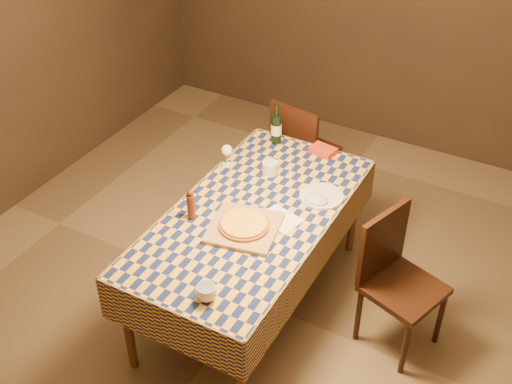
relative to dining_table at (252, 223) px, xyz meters
The scene contains 16 objects.
room 0.66m from the dining_table, ahead, with size 5.00×5.10×2.70m.
dining_table is the anchor object (origin of this frame).
cutting_board 0.19m from the dining_table, 77.80° to the right, with size 0.40×0.40×0.03m, color #9F7B4A.
pizza 0.20m from the dining_table, 77.80° to the right, with size 0.32×0.32×0.03m.
pepper_mill 0.41m from the dining_table, 144.09° to the right, with size 0.05×0.05×0.21m.
bowl 0.23m from the dining_table, 69.87° to the right, with size 0.16×0.16×0.05m, color #563D48.
wine_glass 0.59m from the dining_table, 136.61° to the left, with size 0.09×0.09×0.16m.
wine_bottle 0.87m from the dining_table, 107.31° to the left, with size 0.09×0.09×0.31m.
deli_tub 0.47m from the dining_table, 103.63° to the left, with size 0.10×0.10×0.09m, color silver.
takeout_container 0.85m from the dining_table, 82.86° to the left, with size 0.17×0.12×0.04m, color #B63218.
white_plate 0.48m from the dining_table, 49.22° to the left, with size 0.28×0.28×0.02m, color silver.
tumbler 0.78m from the dining_table, 79.16° to the right, with size 0.11×0.11×0.09m, color white.
flour_patch 0.20m from the dining_table, ahead, with size 0.24×0.18×0.00m, color white.
flour_bag 0.43m from the dining_table, 44.08° to the left, with size 0.16×0.12×0.05m, color #A6B3D5.
chair_far 1.21m from the dining_table, 100.44° to the left, with size 0.48×0.48×0.93m.
chair_right 0.93m from the dining_table, 10.92° to the left, with size 0.54×0.54×0.93m.
Camera 1 is at (1.52, -2.72, 3.22)m, focal length 45.00 mm.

